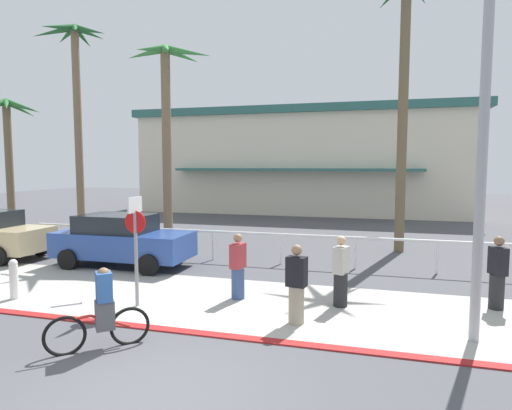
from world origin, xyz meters
name	(u,v)px	position (x,y,z in m)	size (l,w,h in m)	color
ground_plane	(290,255)	(0.00, 10.00, 0.00)	(80.00, 80.00, 0.00)	#4C4C51
sidewalk_strip	(242,303)	(0.00, 4.20, 0.01)	(44.00, 4.00, 0.02)	#ADAAA0
curb_paint	(211,334)	(0.00, 2.20, 0.01)	(44.00, 0.24, 0.03)	maroon
building_backdrop	(308,161)	(-2.09, 27.66, 3.56)	(22.83, 12.74, 7.09)	beige
rail_fence	(281,239)	(0.00, 8.50, 0.84)	(19.36, 0.08, 1.04)	white
stop_sign_bike_lane	(136,235)	(-2.30, 3.35, 1.68)	(0.52, 0.56, 2.56)	gray
bollard_3	(14,279)	(-5.47, 3.01, 0.52)	(0.20, 0.20, 1.00)	white
streetlight_curb	(488,107)	(4.83, 3.01, 4.28)	(0.24, 2.54, 7.50)	#9EA0A5
palm_tree_0	(8,131)	(-14.38, 11.98, 4.95)	(3.31, 3.15, 6.50)	brown
palm_tree_1	(76,84)	(-10.74, 12.38, 7.09)	(3.46, 3.57, 9.80)	#756047
palm_tree_2	(167,101)	(-4.90, 10.14, 5.74)	(3.55, 3.39, 7.88)	#756047
palm_tree_3	(403,60)	(3.82, 11.78, 7.12)	(3.34, 3.40, 10.12)	brown
car_blue_1	(122,240)	(-4.91, 6.83, 0.87)	(4.40, 2.02, 1.69)	#284793
cyclist_red_0	(102,311)	(-1.66, 1.11, 0.69)	(1.41, 1.24, 1.50)	black
pedestrian_0	(238,269)	(-0.20, 4.50, 0.75)	(0.38, 0.45, 1.63)	#384C7A
pedestrian_1	(341,274)	(2.26, 4.58, 0.77)	(0.41, 0.46, 1.67)	#232326
pedestrian_2	(296,288)	(1.47, 3.22, 0.77)	(0.44, 0.38, 1.67)	gray
pedestrian_3	(497,276)	(5.69, 5.35, 0.78)	(0.41, 0.46, 1.69)	#232326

